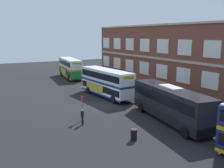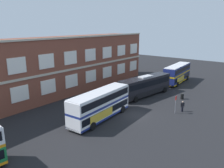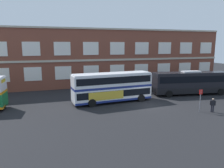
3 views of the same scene
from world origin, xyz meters
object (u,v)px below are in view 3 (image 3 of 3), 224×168
double_decker_middle (112,87)px  waiting_passenger (213,105)px  bus_stand_flag (200,98)px  touring_coach (190,83)px

double_decker_middle → waiting_passenger: 12.74m
waiting_passenger → bus_stand_flag: bearing=157.5°
touring_coach → bus_stand_flag: size_ratio=4.54×
touring_coach → waiting_passenger: size_ratio=7.20×
double_decker_middle → touring_coach: 13.31m
touring_coach → bus_stand_flag: bearing=-120.6°
touring_coach → waiting_passenger: touring_coach is taller
double_decker_middle → waiting_passenger: (9.90, -7.92, -1.22)m
double_decker_middle → touring_coach: (13.29, 0.66, -0.24)m
waiting_passenger → bus_stand_flag: (-1.35, 0.56, 0.70)m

